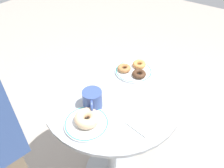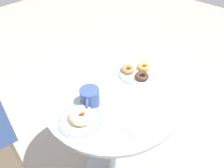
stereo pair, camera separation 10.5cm
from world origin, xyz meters
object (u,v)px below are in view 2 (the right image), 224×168
(donut_glazed, at_px, (81,115))
(coffee_mug, at_px, (90,98))
(donut_chocolate, at_px, (142,76))
(cafe_table, at_px, (112,127))
(donut_old_fashioned, at_px, (144,67))
(donut_cinnamon, at_px, (128,69))
(paper_napkin, at_px, (140,123))
(plate_left, at_px, (81,120))
(plate_right, at_px, (137,73))

(donut_glazed, height_order, coffee_mug, coffee_mug)
(donut_glazed, distance_m, donut_chocolate, 0.39)
(cafe_table, xyz_separation_m, donut_old_fashioned, (0.26, 0.01, 0.28))
(donut_cinnamon, xyz_separation_m, coffee_mug, (-0.30, -0.03, 0.02))
(donut_glazed, xyz_separation_m, paper_napkin, (0.16, -0.19, -0.03))
(donut_glazed, height_order, donut_old_fashioned, donut_glazed)
(donut_old_fashioned, xyz_separation_m, coffee_mug, (-0.38, 0.02, 0.02))
(plate_left, bearing_deg, coffee_mug, 24.50)
(donut_chocolate, bearing_deg, cafe_table, 168.61)
(donut_chocolate, bearing_deg, plate_right, 63.74)
(donut_old_fashioned, bearing_deg, donut_chocolate, -149.99)
(plate_right, relative_size, donut_old_fashioned, 2.73)
(cafe_table, xyz_separation_m, donut_chocolate, (0.19, -0.04, 0.28))
(plate_right, distance_m, donut_glazed, 0.42)
(donut_old_fashioned, relative_size, donut_chocolate, 1.00)
(donut_old_fashioned, relative_size, donut_cinnamon, 1.00)
(donut_cinnamon, bearing_deg, coffee_mug, -174.85)
(plate_left, distance_m, donut_cinnamon, 0.40)
(donut_old_fashioned, bearing_deg, coffee_mug, 176.85)
(plate_left, xyz_separation_m, donut_cinnamon, (0.40, 0.07, 0.02))
(donut_chocolate, xyz_separation_m, coffee_mug, (-0.30, 0.06, 0.02))
(donut_glazed, relative_size, paper_napkin, 0.72)
(donut_cinnamon, distance_m, coffee_mug, 0.30)
(donut_glazed, xyz_separation_m, donut_old_fashioned, (0.47, 0.02, -0.01))
(coffee_mug, bearing_deg, plate_right, -3.06)
(paper_napkin, bearing_deg, donut_old_fashioned, 34.99)
(plate_right, xyz_separation_m, donut_glazed, (-0.42, -0.03, 0.03))
(donut_cinnamon, bearing_deg, paper_napkin, -131.18)
(donut_glazed, height_order, donut_cinnamon, donut_glazed)
(donut_glazed, height_order, paper_napkin, donut_glazed)
(donut_chocolate, relative_size, paper_napkin, 0.49)
(donut_cinnamon, bearing_deg, cafe_table, -163.98)
(plate_right, relative_size, coffee_mug, 1.80)
(cafe_table, xyz_separation_m, plate_right, (0.21, 0.01, 0.26))
(plate_left, distance_m, plate_right, 0.42)
(plate_right, distance_m, donut_old_fashioned, 0.05)
(coffee_mug, bearing_deg, donut_glazed, -153.85)
(cafe_table, xyz_separation_m, coffee_mug, (-0.12, 0.03, 0.30))
(donut_cinnamon, xyz_separation_m, paper_napkin, (-0.23, -0.26, -0.02))
(donut_glazed, relative_size, coffee_mug, 0.97)
(donut_chocolate, bearing_deg, coffee_mug, 168.14)
(plate_left, relative_size, donut_glazed, 1.75)
(plate_left, bearing_deg, cafe_table, 4.70)
(donut_chocolate, relative_size, coffee_mug, 0.66)
(plate_left, height_order, donut_chocolate, donut_chocolate)
(donut_old_fashioned, distance_m, donut_cinnamon, 0.09)
(plate_left, distance_m, donut_old_fashioned, 0.48)
(cafe_table, height_order, donut_glazed, donut_glazed)
(cafe_table, xyz_separation_m, plate_left, (-0.21, -0.02, 0.26))
(cafe_table, height_order, donut_chocolate, donut_chocolate)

